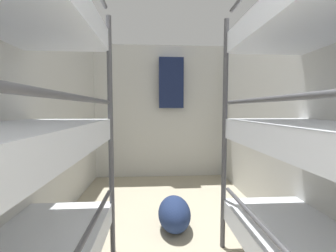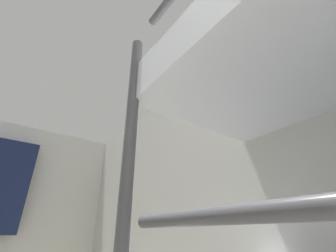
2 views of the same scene
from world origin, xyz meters
The scene contains 5 objects.
wall_left centered at (-1.24, 2.31, 1.22)m, with size 0.06×4.74×2.45m.
wall_right centered at (1.24, 2.31, 1.22)m, with size 0.06×4.74×2.45m.
wall_back centered at (0.00, 4.65, 1.22)m, with size 2.54×0.06×2.45m.
duffel_bag centered at (0.08, 2.72, 0.17)m, with size 0.34×0.53×0.34m.
hanging_coat centered at (0.19, 4.50, 1.75)m, with size 0.44×0.12×0.90m.
Camera 1 is at (-0.13, 0.42, 1.28)m, focal length 24.00 mm.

